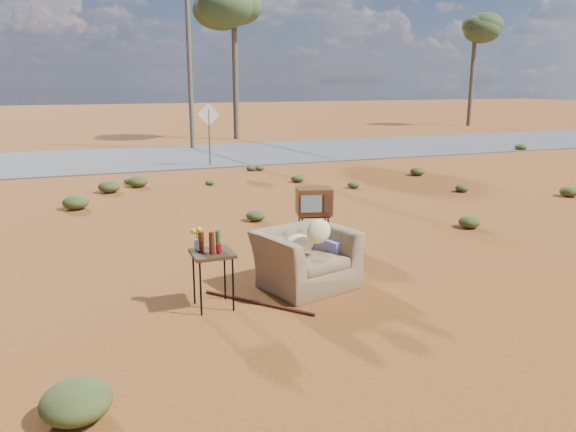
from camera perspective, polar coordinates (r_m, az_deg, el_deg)
name	(u,v)px	position (r m, az deg, el deg)	size (l,w,h in m)	color
ground	(298,284)	(8.35, 1.03, -6.96)	(140.00, 140.00, 0.00)	brown
highway	(155,157)	(22.63, -13.36, 5.81)	(140.00, 7.00, 0.04)	#565659
armchair	(311,250)	(8.19, 2.31, -3.50)	(1.65, 1.33, 1.12)	olive
tv_unit	(314,202)	(10.35, 2.65, 1.45)	(0.74, 0.66, 1.02)	black
side_table	(209,250)	(7.38, -8.05, -3.43)	(0.53, 0.53, 1.07)	#3A2815
rusty_bar	(258,303)	(7.65, -3.03, -8.79)	(0.05, 0.05, 1.70)	#4D1E14
road_sign	(209,123)	(19.81, -8.03, 9.30)	(0.78, 0.06, 2.19)	brown
eucalyptus_center	(234,8)	(29.55, -5.53, 20.30)	(3.20, 3.20, 7.60)	brown
eucalyptus_right	(475,33)	(40.09, 18.48, 17.20)	(3.20, 3.20, 7.10)	brown
utility_pole_center	(189,52)	(25.27, -10.03, 16.13)	(1.40, 0.20, 8.00)	brown
scrub_patch	(185,215)	(12.18, -10.38, 0.10)	(17.49, 8.07, 0.33)	#495324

